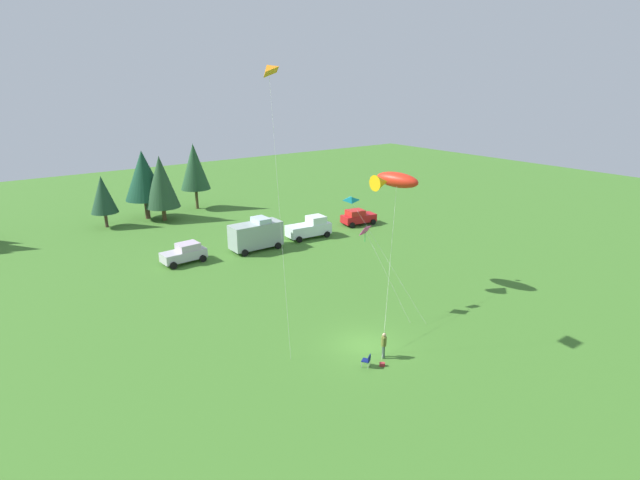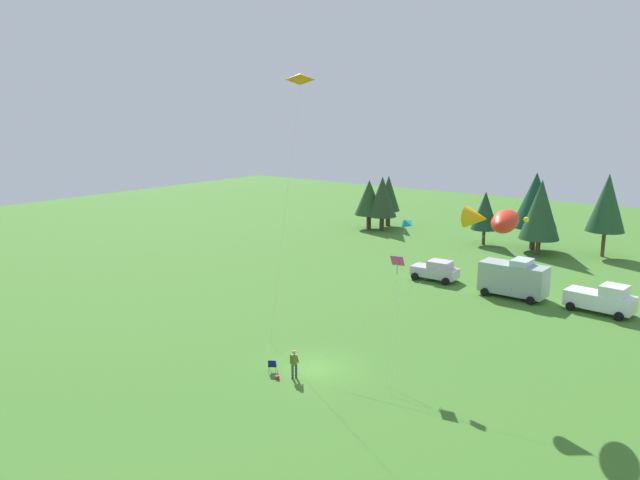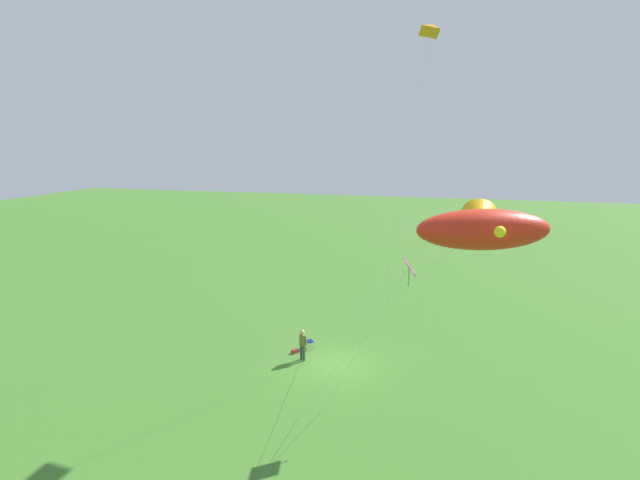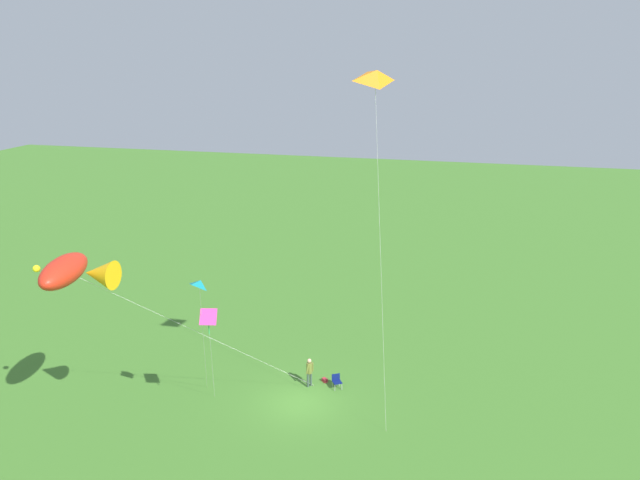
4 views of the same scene
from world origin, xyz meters
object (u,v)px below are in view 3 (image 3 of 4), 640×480
person_kite_flyer (303,342)px  kite_large_fish (482,227)px  folding_chair (307,340)px  kite_delta_teal (441,218)px  kite_diamond_rainbow (407,271)px  kite_delta_orange (433,30)px  backpack_on_grass (295,351)px

person_kite_flyer → kite_large_fish: (8.47, 8.33, 8.14)m
person_kite_flyer → folding_chair: size_ratio=2.12×
folding_chair → kite_delta_teal: size_ratio=0.09×
person_kite_flyer → kite_diamond_rainbow: bearing=-88.0°
kite_diamond_rainbow → kite_delta_orange: size_ratio=0.38×
person_kite_flyer → folding_chair: person_kite_flyer is taller
kite_large_fish → person_kite_flyer: bearing=-135.5°
backpack_on_grass → person_kite_flyer: bearing=43.1°
backpack_on_grass → kite_large_fish: 15.74m
person_kite_flyer → kite_large_fish: size_ratio=0.16×
backpack_on_grass → kite_delta_orange: (-3.65, 6.68, 17.32)m
backpack_on_grass → kite_diamond_rainbow: kite_diamond_rainbow is taller
kite_large_fish → kite_diamond_rainbow: size_ratio=1.55×
backpack_on_grass → kite_diamond_rainbow: size_ratio=0.05×
kite_diamond_rainbow → kite_delta_teal: 2.67m
person_kite_flyer → kite_diamond_rainbow: size_ratio=0.26×
folding_chair → backpack_on_grass: size_ratio=2.56×
kite_large_fish → folding_chair: bearing=-139.6°
person_kite_flyer → kite_delta_teal: kite_delta_teal is taller
folding_chair → kite_diamond_rainbow: size_ratio=0.12×
backpack_on_grass → kite_delta_orange: bearing=118.7°
kite_large_fish → kite_delta_teal: (-5.43, -1.32, -0.58)m
kite_delta_teal → person_kite_flyer: bearing=-113.4°
backpack_on_grass → kite_delta_teal: 12.05m
folding_chair → kite_diamond_rainbow: 9.63m
kite_large_fish → kite_diamond_rainbow: kite_large_fish is taller
kite_large_fish → kite_delta_teal: 5.62m
kite_delta_orange → kite_delta_teal: kite_delta_orange is taller
kite_delta_teal → backpack_on_grass: bearing=-116.1°
person_kite_flyer → backpack_on_grass: (-0.73, -0.69, -0.91)m
backpack_on_grass → kite_delta_orange: kite_delta_orange is taller
kite_delta_orange → kite_delta_teal: size_ratio=2.01×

